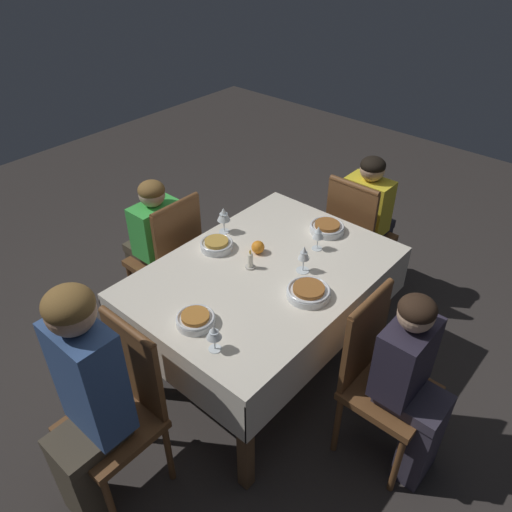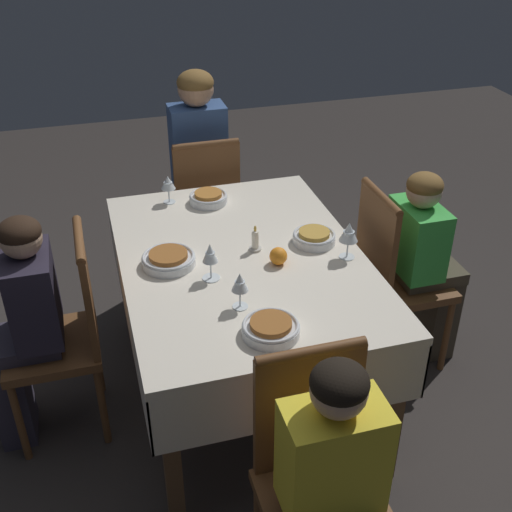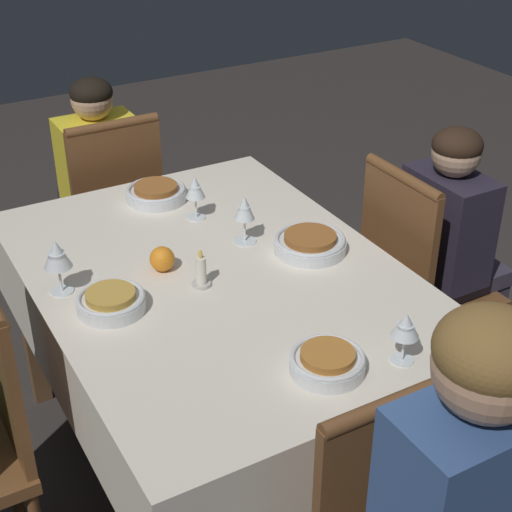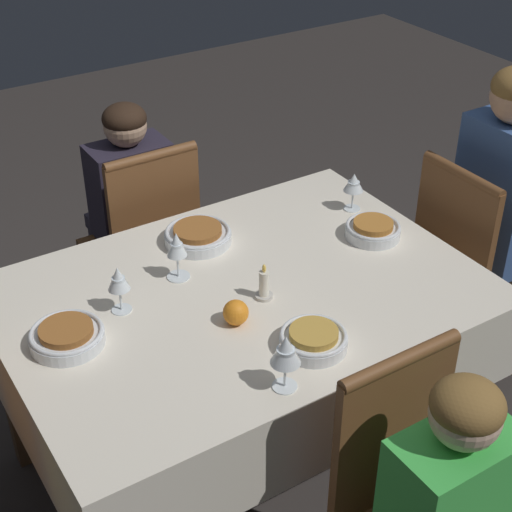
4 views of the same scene
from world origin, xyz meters
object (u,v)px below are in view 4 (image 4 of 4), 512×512
Objects in this scene: bowl_south at (198,235)px; wine_glass_south at (177,247)px; person_child_dark at (128,211)px; chair_south at (146,243)px; bowl_east at (67,336)px; chair_north at (413,509)px; wine_glass_west at (354,184)px; dining_table at (242,314)px; bowl_north at (313,339)px; chair_west at (468,267)px; candle_centerpiece at (264,286)px; person_adult_denim at (505,211)px; orange_fruit at (236,312)px; wine_glass_north at (286,351)px; bowl_west at (373,229)px; wine_glass_east at (118,280)px.

wine_glass_south is at bearing 44.42° from bowl_south.
chair_south is at bearing 90.00° from person_child_dark.
chair_south is 4.61× the size of bowl_east.
chair_south is 4.29× the size of bowl_south.
wine_glass_west is at bearing 60.72° from chair_north.
dining_table is 7.60× the size of bowl_north.
person_child_dark reaches higher than chair_south.
chair_west is 1.03m from bowl_south.
person_child_dark is 8.98× the size of candle_centerpiece.
wine_glass_west is 1.19× the size of candle_centerpiece.
dining_table is at bearing 128.38° from wine_glass_south.
chair_south reaches higher than dining_table.
bowl_south is at bearing -93.80° from dining_table.
orange_fruit is (1.20, 0.09, 0.08)m from person_adult_denim.
chair_west is at bearing -160.36° from wine_glass_north.
bowl_south is (0.51, -0.28, -0.00)m from bowl_west.
chair_south is 6.34× the size of wine_glass_east.
wine_glass_west is (-0.06, -0.18, 0.07)m from bowl_west.
bowl_south is 2.99× the size of orange_fruit.
chair_north is at bearing 93.52° from dining_table.
wine_glass_north is at bearing 78.55° from bowl_south.
wine_glass_north is at bearing 112.75° from wine_glass_east.
candle_centerpiece reaches higher than orange_fruit.
chair_south is 0.90× the size of person_child_dark.
person_adult_denim reaches higher than dining_table.
bowl_north is (-0.37, 0.43, -0.08)m from wine_glass_east.
bowl_north is 1.14× the size of wine_glass_north.
bowl_south is at bearing 70.01° from chair_west.
candle_centerpiece is at bearing 118.51° from dining_table.
person_adult_denim is 0.58m from bowl_west.
chair_south is 0.83m from wine_glass_east.
wine_glass_south is at bearing -83.82° from orange_fruit.
chair_north is (-0.05, 0.75, -0.15)m from dining_table.
wine_glass_north is (1.23, 0.39, 0.16)m from person_adult_denim.
chair_north reaches higher than wine_glass_east.
chair_south is at bearing -91.94° from dining_table.
dining_table is 0.55m from bowl_east.
wine_glass_south is 0.30m from orange_fruit.
chair_south reaches higher than wine_glass_west.
dining_table is at bearing 88.20° from person_adult_denim.
wine_glass_west reaches higher than bowl_south.
person_child_dark is at bearing 90.72° from chair_north.
chair_west is 5.77× the size of wine_glass_north.
wine_glass_west is (-0.56, 0.70, 0.28)m from person_child_dark.
person_adult_denim is (-1.06, -0.72, 0.19)m from chair_north.
wine_glass_west is at bearing -153.53° from orange_fruit.
chair_west and chair_north have the same top height.
wine_glass_south is (0.15, 0.14, 0.08)m from bowl_south.
orange_fruit is (0.12, 1.04, 0.22)m from person_child_dark.
chair_north is at bearing 128.21° from chair_west.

